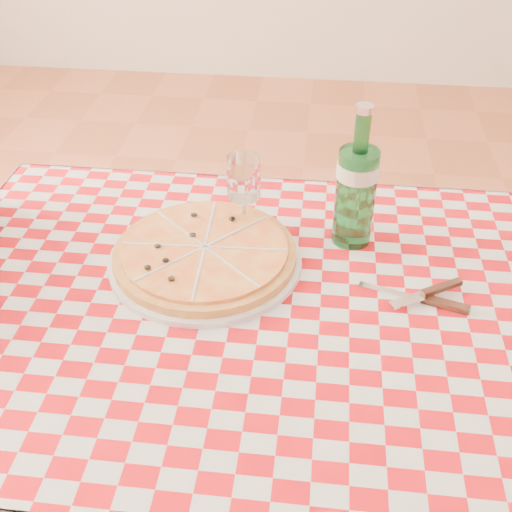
# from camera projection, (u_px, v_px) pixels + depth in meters

# --- Properties ---
(dining_table) EXTENTS (1.20, 0.80, 0.75)m
(dining_table) POSITION_uv_depth(u_px,v_px,m) (263.00, 341.00, 1.23)
(dining_table) COLOR brown
(dining_table) RESTS_ON ground
(tablecloth) EXTENTS (1.30, 0.90, 0.01)m
(tablecloth) POSITION_uv_depth(u_px,v_px,m) (263.00, 304.00, 1.17)
(tablecloth) COLOR #A30A10
(tablecloth) RESTS_ON dining_table
(pizza_plate) EXTENTS (0.39, 0.39, 0.05)m
(pizza_plate) POSITION_uv_depth(u_px,v_px,m) (205.00, 253.00, 1.25)
(pizza_plate) COLOR #C28240
(pizza_plate) RESTS_ON tablecloth
(water_bottle) EXTENTS (0.09, 0.09, 0.30)m
(water_bottle) POSITION_uv_depth(u_px,v_px,m) (357.00, 177.00, 1.24)
(water_bottle) COLOR #1A692A
(water_bottle) RESTS_ON tablecloth
(wine_glass) EXTENTS (0.09, 0.09, 0.17)m
(wine_glass) POSITION_uv_depth(u_px,v_px,m) (244.00, 195.00, 1.30)
(wine_glass) COLOR white
(wine_glass) RESTS_ON tablecloth
(cutlery) EXTENTS (0.25, 0.22, 0.02)m
(cutlery) POSITION_uv_depth(u_px,v_px,m) (422.00, 296.00, 1.16)
(cutlery) COLOR silver
(cutlery) RESTS_ON tablecloth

